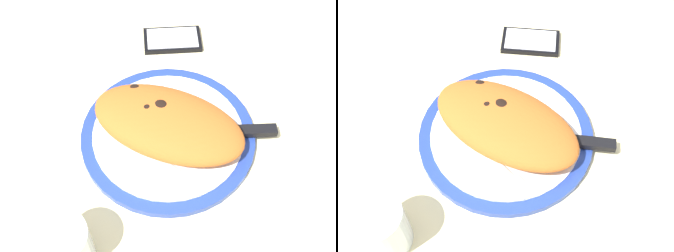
# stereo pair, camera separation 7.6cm
# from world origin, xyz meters

# --- Properties ---
(ground_plane) EXTENTS (1.50, 1.50, 0.03)m
(ground_plane) POSITION_xyz_m (0.00, 0.00, -0.01)
(ground_plane) COLOR beige
(plate) EXTENTS (0.30, 0.30, 0.02)m
(plate) POSITION_xyz_m (0.00, 0.00, 0.01)
(plate) COLOR #233D99
(plate) RESTS_ON ground_plane
(calzone) EXTENTS (0.29, 0.19, 0.06)m
(calzone) POSITION_xyz_m (-0.00, 0.00, 0.04)
(calzone) COLOR #C16023
(calzone) RESTS_ON plate
(fork) EXTENTS (0.16, 0.03, 0.00)m
(fork) POSITION_xyz_m (0.04, -0.06, 0.02)
(fork) COLOR silver
(fork) RESTS_ON plate
(knife) EXTENTS (0.21, 0.16, 0.01)m
(knife) POSITION_xyz_m (0.09, 0.05, 0.02)
(knife) COLOR silver
(knife) RESTS_ON plate
(smartphone) EXTENTS (0.13, 0.12, 0.01)m
(smartphone) POSITION_xyz_m (-0.12, 0.20, 0.01)
(smartphone) COLOR black
(smartphone) RESTS_ON ground_plane
(water_glass) EXTENTS (0.08, 0.08, 0.09)m
(water_glass) POSITION_xyz_m (-0.01, -0.26, 0.04)
(water_glass) COLOR silver
(water_glass) RESTS_ON ground_plane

